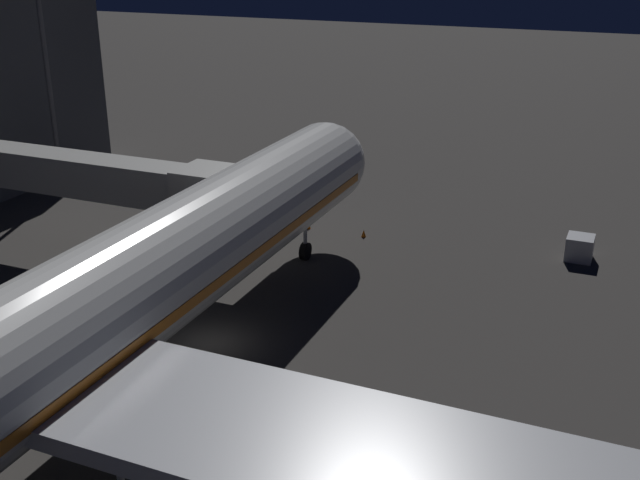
% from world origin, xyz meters
% --- Properties ---
extents(ground_plane, '(320.00, 320.00, 0.00)m').
position_xyz_m(ground_plane, '(0.00, 0.00, 0.00)').
color(ground_plane, '#383533').
extents(airliner_at_gate, '(59.57, 64.54, 18.77)m').
position_xyz_m(airliner_at_gate, '(0.00, 12.83, 5.77)').
color(airliner_at_gate, silver).
rests_on(airliner_at_gate, ground_plane).
extents(jet_bridge, '(20.59, 3.40, 7.41)m').
position_xyz_m(jet_bridge, '(11.14, -7.25, 5.87)').
color(jet_bridge, '#9E9E99').
rests_on(jet_bridge, ground_plane).
extents(apron_floodlight_mast, '(2.90, 0.50, 20.49)m').
position_xyz_m(apron_floodlight_mast, '(25.50, -18.41, 11.72)').
color(apron_floodlight_mast, '#59595E').
rests_on(apron_floodlight_mast, ground_plane).
extents(baggage_container_far_row, '(1.75, 1.85, 1.65)m').
position_xyz_m(baggage_container_far_row, '(-17.05, -20.05, 0.82)').
color(baggage_container_far_row, '#B7BABF').
rests_on(baggage_container_far_row, ground_plane).
extents(traffic_cone_nose_port, '(0.36, 0.36, 0.55)m').
position_xyz_m(traffic_cone_nose_port, '(-2.20, -18.23, 0.28)').
color(traffic_cone_nose_port, orange).
rests_on(traffic_cone_nose_port, ground_plane).
extents(traffic_cone_nose_starboard, '(0.36, 0.36, 0.55)m').
position_xyz_m(traffic_cone_nose_starboard, '(2.20, -18.23, 0.28)').
color(traffic_cone_nose_starboard, orange).
rests_on(traffic_cone_nose_starboard, ground_plane).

